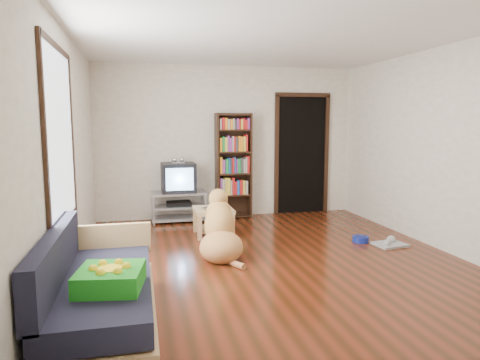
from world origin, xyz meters
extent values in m
plane|color=#571F0E|center=(0.00, 0.00, 0.00)|extent=(5.00, 5.00, 0.00)
plane|color=white|center=(0.00, 0.00, 2.60)|extent=(5.00, 5.00, 0.00)
plane|color=silver|center=(0.00, 2.50, 1.30)|extent=(4.50, 0.00, 4.50)
plane|color=silver|center=(0.00, -2.50, 1.30)|extent=(4.50, 0.00, 4.50)
plane|color=silver|center=(-2.25, 0.00, 1.30)|extent=(0.00, 5.00, 5.00)
plane|color=silver|center=(2.25, 0.00, 1.30)|extent=(0.00, 5.00, 5.00)
cube|color=#1B9621|center=(-1.75, -1.64, 0.50)|extent=(0.52, 0.52, 0.15)
imported|color=silver|center=(-0.49, 1.22, 0.41)|extent=(0.37, 0.34, 0.02)
cylinder|color=navy|center=(1.43, 0.41, 0.04)|extent=(0.22, 0.22, 0.08)
cube|color=#949494|center=(1.73, 0.16, 0.01)|extent=(0.43, 0.36, 0.03)
cube|color=white|center=(-2.23, -0.50, 1.50)|extent=(0.02, 1.30, 1.60)
cube|color=black|center=(-2.23, -0.50, 2.32)|extent=(0.03, 1.42, 0.06)
cube|color=black|center=(-2.23, -0.50, 0.68)|extent=(0.03, 1.42, 0.06)
cube|color=black|center=(-2.23, -1.20, 1.50)|extent=(0.03, 0.06, 1.70)
cube|color=black|center=(-2.23, 0.20, 1.50)|extent=(0.03, 0.06, 1.70)
cube|color=black|center=(1.35, 2.48, 1.05)|extent=(0.90, 0.02, 2.10)
cube|color=black|center=(0.87, 2.47, 1.05)|extent=(0.07, 0.05, 2.14)
cube|color=black|center=(1.83, 2.47, 1.05)|extent=(0.07, 0.05, 2.14)
cube|color=black|center=(1.35, 2.47, 2.13)|extent=(1.03, 0.05, 0.07)
cube|color=#99999E|center=(-0.90, 2.25, 0.48)|extent=(0.90, 0.45, 0.04)
cube|color=#99999E|center=(-0.90, 2.25, 0.25)|extent=(0.86, 0.42, 0.03)
cube|color=#99999E|center=(-0.90, 2.25, 0.06)|extent=(0.90, 0.45, 0.04)
cylinder|color=#99999E|center=(-1.32, 2.05, 0.25)|extent=(0.04, 0.04, 0.50)
cylinder|color=#99999E|center=(-0.48, 2.05, 0.25)|extent=(0.04, 0.04, 0.50)
cylinder|color=#99999E|center=(-1.32, 2.45, 0.25)|extent=(0.04, 0.04, 0.50)
cylinder|color=#99999E|center=(-0.48, 2.45, 0.25)|extent=(0.04, 0.04, 0.50)
cube|color=black|center=(-0.90, 2.25, 0.30)|extent=(0.40, 0.30, 0.07)
cube|color=black|center=(-0.90, 2.25, 0.74)|extent=(0.55, 0.48, 0.48)
cube|color=black|center=(-0.90, 2.45, 0.74)|extent=(0.40, 0.14, 0.36)
cube|color=#8CBFF2|center=(-0.90, 2.00, 0.74)|extent=(0.44, 0.02, 0.36)
cube|color=silver|center=(-0.90, 2.20, 0.99)|extent=(0.20, 0.07, 0.02)
sphere|color=silver|center=(-0.96, 2.20, 1.04)|extent=(0.09, 0.09, 0.09)
sphere|color=silver|center=(-0.84, 2.20, 1.04)|extent=(0.09, 0.09, 0.09)
cube|color=black|center=(-0.23, 2.34, 0.90)|extent=(0.03, 0.30, 1.80)
cube|color=black|center=(0.34, 2.34, 0.90)|extent=(0.03, 0.30, 1.80)
cube|color=black|center=(0.05, 2.48, 0.90)|extent=(0.60, 0.02, 1.80)
cube|color=black|center=(0.05, 2.34, 0.03)|extent=(0.56, 0.28, 0.02)
cube|color=black|center=(0.05, 2.34, 0.40)|extent=(0.56, 0.28, 0.03)
cube|color=black|center=(0.05, 2.34, 0.77)|extent=(0.56, 0.28, 0.02)
cube|color=black|center=(0.05, 2.34, 1.14)|extent=(0.56, 0.28, 0.02)
cube|color=black|center=(0.05, 2.34, 1.51)|extent=(0.56, 0.28, 0.02)
cube|color=black|center=(0.05, 2.34, 1.77)|extent=(0.56, 0.28, 0.02)
cube|color=tan|center=(-1.83, -1.40, 0.11)|extent=(0.80, 1.80, 0.22)
cube|color=#1E1E2D|center=(-1.83, -1.40, 0.33)|extent=(0.74, 1.74, 0.18)
cube|color=#1E1E2D|center=(-2.17, -1.40, 0.60)|extent=(0.12, 1.74, 0.40)
cube|color=tan|center=(-1.83, -0.54, 0.50)|extent=(0.80, 0.06, 0.30)
cube|color=tan|center=(-0.49, 1.25, 0.37)|extent=(0.55, 0.55, 0.06)
cube|color=tan|center=(-0.49, 1.25, 0.10)|extent=(0.45, 0.45, 0.03)
cube|color=tan|center=(-0.73, 1.01, 0.17)|extent=(0.06, 0.06, 0.34)
cube|color=tan|center=(-0.26, 1.01, 0.17)|extent=(0.06, 0.06, 0.34)
cube|color=tan|center=(-0.73, 1.48, 0.17)|extent=(0.06, 0.06, 0.34)
cube|color=tan|center=(-0.26, 1.48, 0.17)|extent=(0.06, 0.06, 0.34)
ellipsoid|color=#BD8948|center=(-0.60, 0.07, 0.16)|extent=(0.58, 0.62, 0.39)
ellipsoid|color=tan|center=(-0.58, 0.27, 0.37)|extent=(0.41, 0.45, 0.51)
ellipsoid|color=#C4874B|center=(-0.57, 0.38, 0.50)|extent=(0.36, 0.33, 0.37)
ellipsoid|color=#BD8449|center=(-0.56, 0.44, 0.70)|extent=(0.26, 0.28, 0.23)
ellipsoid|color=tan|center=(-0.55, 0.56, 0.67)|extent=(0.12, 0.21, 0.09)
sphere|color=black|center=(-0.54, 0.66, 0.67)|extent=(0.05, 0.05, 0.05)
ellipsoid|color=tan|center=(-0.65, 0.40, 0.69)|extent=(0.06, 0.08, 0.16)
ellipsoid|color=#C5844C|center=(-0.48, 0.39, 0.69)|extent=(0.06, 0.08, 0.16)
cylinder|color=#D8B553|center=(-0.64, 0.49, 0.21)|extent=(0.09, 0.13, 0.42)
cylinder|color=#BE7E49|center=(-0.48, 0.47, 0.21)|extent=(0.09, 0.13, 0.42)
sphere|color=tan|center=(-0.63, 0.54, 0.02)|extent=(0.11, 0.11, 0.11)
sphere|color=#D98F53|center=(-0.47, 0.52, 0.02)|extent=(0.11, 0.11, 0.11)
cylinder|color=#B97947|center=(-0.49, -0.17, 0.03)|extent=(0.22, 0.36, 0.09)
camera|label=1|loc=(-1.51, -4.79, 1.63)|focal=32.00mm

